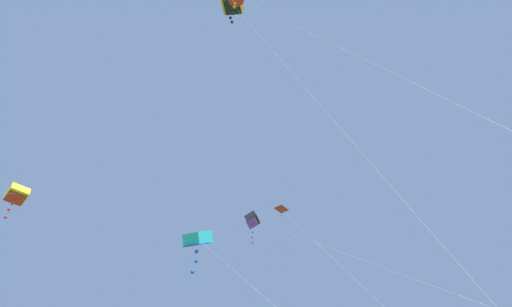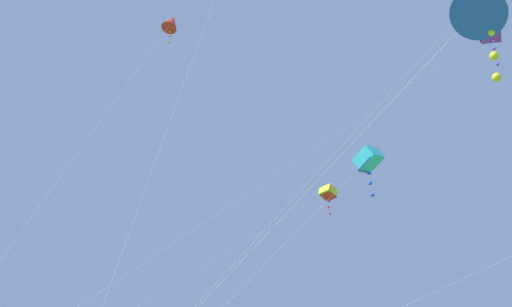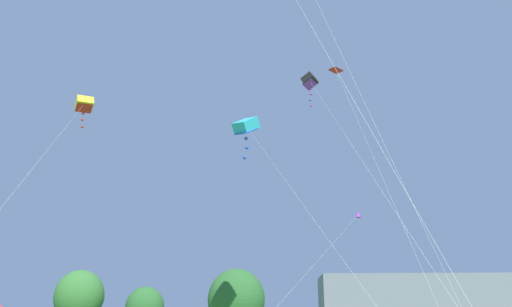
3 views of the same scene
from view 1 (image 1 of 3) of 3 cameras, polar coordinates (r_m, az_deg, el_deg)
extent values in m
cube|color=yellow|center=(27.42, -30.91, -4.96)|extent=(1.45, 1.44, 0.93)
cube|color=red|center=(27.26, -31.15, -5.45)|extent=(1.25, 1.20, 0.41)
sphere|color=red|center=(27.11, -31.46, -6.12)|extent=(0.17, 0.17, 0.17)
sphere|color=red|center=(26.79, -31.82, -6.80)|extent=(0.17, 0.17, 0.17)
sphere|color=red|center=(26.64, -32.16, -7.72)|extent=(0.17, 0.17, 0.17)
cylinder|color=silver|center=(16.88, 10.48, 5.30)|extent=(8.30, 6.10, 28.77)
cube|color=orange|center=(29.95, -3.38, 20.46)|extent=(1.78, 1.58, 1.27)
cube|color=black|center=(29.61, -3.41, 20.15)|extent=(1.46, 1.47, 0.61)
sphere|color=black|center=(29.22, -3.48, 19.66)|extent=(0.21, 0.21, 0.21)
sphere|color=black|center=(28.64, -3.31, 19.34)|extent=(0.21, 0.21, 0.21)
sphere|color=black|center=(28.14, -3.68, 18.79)|extent=(0.21, 0.21, 0.21)
sphere|color=black|center=(27.61, -3.45, 18.25)|extent=(0.21, 0.21, 0.21)
cylinder|color=silver|center=(11.58, 16.52, 12.16)|extent=(7.16, 8.01, 22.16)
sphere|color=orange|center=(21.85, -3.37, 21.06)|extent=(0.14, 0.14, 0.14)
sphere|color=orange|center=(21.48, -3.05, 20.58)|extent=(0.14, 0.14, 0.14)
sphere|color=orange|center=(21.11, -3.13, 20.15)|extent=(0.14, 0.14, 0.14)
cube|color=#2DBCD1|center=(23.88, -8.32, -11.95)|extent=(1.86, 1.87, 1.46)
cube|color=blue|center=(23.68, -8.42, -12.74)|extent=(1.58, 1.46, 0.84)
sphere|color=blue|center=(23.41, -8.50, -13.69)|extent=(0.21, 0.21, 0.21)
sphere|color=blue|center=(23.11, -8.53, -14.97)|extent=(0.21, 0.21, 0.21)
sphere|color=blue|center=(22.92, -9.05, -16.36)|extent=(0.21, 0.21, 0.21)
cylinder|color=silver|center=(18.80, 14.44, -17.45)|extent=(1.47, 16.85, 19.59)
pyramid|color=red|center=(30.36, 3.68, -7.88)|extent=(0.95, 0.83, 0.45)
sphere|color=#2DBCD1|center=(30.10, 3.74, -8.81)|extent=(0.12, 0.12, 0.12)
sphere|color=#2DBCD1|center=(29.76, 3.69, -9.16)|extent=(0.12, 0.12, 0.12)
cylinder|color=silver|center=(16.97, 12.70, -13.82)|extent=(2.34, 25.41, 20.08)
cube|color=black|center=(32.22, -0.53, -9.42)|extent=(1.43, 1.44, 1.05)
cube|color=purple|center=(32.05, -0.53, -9.87)|extent=(1.19, 1.19, 0.55)
sphere|color=purple|center=(31.89, -0.46, -10.48)|extent=(0.17, 0.17, 0.17)
sphere|color=purple|center=(31.58, -0.46, -11.13)|extent=(0.17, 0.17, 0.17)
sphere|color=purple|center=(31.35, -0.57, -11.88)|extent=(0.17, 0.17, 0.17)
sphere|color=purple|center=(31.10, -0.48, -12.61)|extent=(0.17, 0.17, 0.17)
camera|label=2|loc=(29.71, 65.53, -21.71)|focal=40.00mm
camera|label=3|loc=(9.09, 132.99, 42.60)|focal=35.00mm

